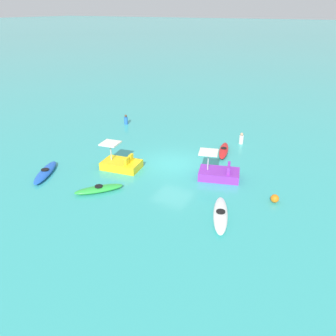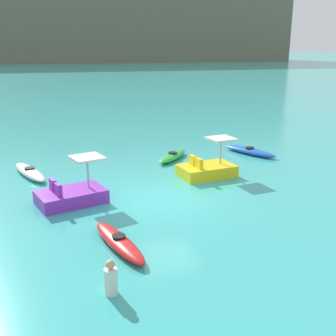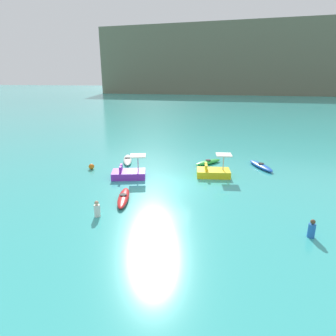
% 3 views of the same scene
% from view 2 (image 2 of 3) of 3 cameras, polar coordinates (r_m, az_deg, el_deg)
% --- Properties ---
extents(ground_plane, '(600.00, 600.00, 0.00)m').
position_cam_2_polar(ground_plane, '(15.77, -0.69, -4.22)').
color(ground_plane, '#38ADA8').
extents(headland_cliff, '(139.51, 41.56, 31.00)m').
position_cam_2_polar(headland_cliff, '(151.75, -12.26, 20.05)').
color(headland_cliff, '#6B6651').
rests_on(headland_cliff, ground_plane).
extents(kayak_blue, '(2.11, 3.21, 0.37)m').
position_cam_2_polar(kayak_blue, '(22.52, 11.20, 2.32)').
color(kayak_blue, blue).
rests_on(kayak_blue, ground_plane).
extents(kayak_green, '(2.30, 2.52, 0.37)m').
position_cam_2_polar(kayak_green, '(21.05, 0.64, 1.64)').
color(kayak_green, green).
rests_on(kayak_green, ground_plane).
extents(kayak_white, '(1.87, 3.38, 0.37)m').
position_cam_2_polar(kayak_white, '(19.48, -18.53, -0.50)').
color(kayak_white, white).
rests_on(kayak_white, ground_plane).
extents(kayak_red, '(1.42, 3.10, 0.37)m').
position_cam_2_polar(kayak_red, '(12.19, -6.78, -10.07)').
color(kayak_red, red).
rests_on(kayak_red, ground_plane).
extents(pedal_boat_purple, '(2.74, 2.15, 1.68)m').
position_cam_2_polar(pedal_boat_purple, '(15.62, -13.16, -3.57)').
color(pedal_boat_purple, purple).
rests_on(pedal_boat_purple, ground_plane).
extents(pedal_boat_yellow, '(2.63, 1.87, 1.68)m').
position_cam_2_polar(pedal_boat_yellow, '(18.41, 5.39, -0.09)').
color(pedal_boat_yellow, yellow).
rests_on(pedal_boat_yellow, ground_plane).
extents(person_near_shore, '(0.44, 0.44, 0.88)m').
position_cam_2_polar(person_near_shore, '(10.05, -7.89, -14.93)').
color(person_near_shore, silver).
rests_on(person_near_shore, ground_plane).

